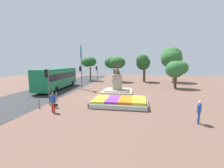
% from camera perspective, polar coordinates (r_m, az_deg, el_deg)
% --- Properties ---
extents(ground_plane, '(72.46, 72.46, 0.00)m').
position_cam_1_polar(ground_plane, '(18.41, -2.99, -5.19)').
color(ground_plane, brown).
extents(street_asphalt_strip, '(7.56, 63.40, 0.01)m').
position_cam_1_polar(street_asphalt_strip, '(22.05, -26.74, -3.83)').
color(street_asphalt_strip, '#333335').
rests_on(street_asphalt_strip, ground_plane).
extents(flower_planter, '(5.59, 3.70, 0.70)m').
position_cam_1_polar(flower_planter, '(15.11, 3.07, -6.88)').
color(flower_planter, '#38281C').
rests_on(flower_planter, ground_plane).
extents(statue_monument, '(4.41, 4.41, 4.52)m').
position_cam_1_polar(statue_monument, '(22.15, 2.07, -0.38)').
color(statue_monument, '#A09682').
rests_on(statue_monument, ground_plane).
extents(traffic_light_near_crossing, '(0.42, 0.30, 3.58)m').
position_cam_1_polar(traffic_light_near_crossing, '(16.14, -23.34, 1.35)').
color(traffic_light_near_crossing, '#4C5156').
rests_on(traffic_light_near_crossing, ground_plane).
extents(traffic_light_mid_block, '(0.42, 0.30, 3.69)m').
position_cam_1_polar(traffic_light_mid_block, '(24.64, -11.77, 4.06)').
color(traffic_light_mid_block, '#2D2D33').
rests_on(traffic_light_mid_block, ground_plane).
extents(traffic_light_far_corner, '(0.41, 0.29, 3.49)m').
position_cam_1_polar(traffic_light_far_corner, '(32.63, -5.81, 4.88)').
color(traffic_light_far_corner, slate).
rests_on(traffic_light_far_corner, ground_plane).
extents(banner_pole, '(0.14, 1.10, 6.99)m').
position_cam_1_polar(banner_pole, '(24.19, -11.58, 7.03)').
color(banner_pole, slate).
rests_on(banner_pole, ground_plane).
extents(city_bus, '(3.00, 10.83, 3.30)m').
position_cam_1_polar(city_bus, '(25.77, -20.12, 2.38)').
color(city_bus, '#197A47').
rests_on(city_bus, ground_plane).
extents(pedestrian_with_handbag, '(0.73, 0.27, 1.74)m').
position_cam_1_polar(pedestrian_with_handbag, '(13.72, -21.53, -6.08)').
color(pedestrian_with_handbag, red).
rests_on(pedestrian_with_handbag, ground_plane).
extents(pedestrian_near_planter, '(0.37, 0.51, 1.65)m').
position_cam_1_polar(pedestrian_near_planter, '(12.07, 30.29, -8.72)').
color(pedestrian_near_planter, '#264CA5').
rests_on(pedestrian_near_planter, ground_plane).
extents(kerb_bollard_south, '(0.13, 0.13, 0.87)m').
position_cam_1_polar(kerb_bollard_south, '(15.59, -26.02, -6.70)').
color(kerb_bollard_south, slate).
rests_on(kerb_bollard_south, ground_plane).
extents(kerb_bollard_mid_a, '(0.14, 0.14, 0.97)m').
position_cam_1_polar(kerb_bollard_mid_a, '(17.97, -20.43, -4.35)').
color(kerb_bollard_mid_a, slate).
rests_on(kerb_bollard_mid_a, ground_plane).
extents(park_tree_far_left, '(3.55, 2.77, 5.66)m').
position_cam_1_polar(park_tree_far_left, '(36.74, -8.74, 8.24)').
color(park_tree_far_left, brown).
rests_on(park_tree_far_left, ground_plane).
extents(park_tree_behind_statue, '(3.20, 3.88, 6.11)m').
position_cam_1_polar(park_tree_behind_statue, '(34.56, 11.78, 8.07)').
color(park_tree_behind_statue, '#4C3823').
rests_on(park_tree_behind_statue, ground_plane).
extents(park_tree_far_right, '(3.62, 3.12, 4.56)m').
position_cam_1_polar(park_tree_far_right, '(27.06, 23.43, 5.30)').
color(park_tree_far_right, '#4C3823').
rests_on(park_tree_far_right, ground_plane).
extents(park_tree_street_side, '(4.50, 5.08, 7.72)m').
position_cam_1_polar(park_tree_street_side, '(35.97, 21.71, 9.33)').
color(park_tree_street_side, brown).
rests_on(park_tree_street_side, ground_plane).
extents(park_tree_mid_canopy, '(4.91, 4.56, 5.62)m').
position_cam_1_polar(park_tree_mid_canopy, '(34.43, 1.10, 8.08)').
color(park_tree_mid_canopy, brown).
rests_on(park_tree_mid_canopy, ground_plane).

